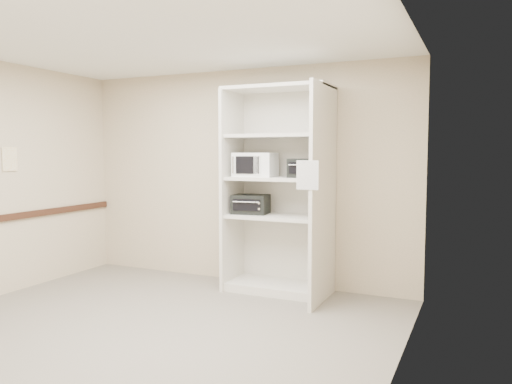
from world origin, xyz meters
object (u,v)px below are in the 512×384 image
at_px(shelving_unit, 282,197).
at_px(microwave, 255,165).
at_px(toaster_oven_lower, 251,204).
at_px(toaster_oven_upper, 307,168).

height_order(shelving_unit, microwave, shelving_unit).
bearing_deg(toaster_oven_lower, shelving_unit, -3.56).
xyz_separation_m(shelving_unit, toaster_oven_lower, (-0.39, -0.02, -0.10)).
xyz_separation_m(shelving_unit, microwave, (-0.32, -0.04, 0.38)).
height_order(shelving_unit, toaster_oven_lower, shelving_unit).
bearing_deg(microwave, shelving_unit, 2.46).
relative_size(shelving_unit, microwave, 5.14).
relative_size(microwave, toaster_oven_lower, 1.14).
height_order(toaster_oven_upper, toaster_oven_lower, toaster_oven_upper).
bearing_deg(toaster_oven_upper, shelving_unit, -179.44).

